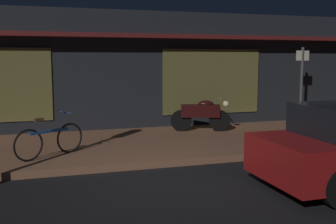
% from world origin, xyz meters
% --- Properties ---
extents(ground_plane, '(60.00, 60.00, 0.00)m').
position_xyz_m(ground_plane, '(0.00, 0.00, 0.00)').
color(ground_plane, black).
extents(sidewalk_slab, '(18.00, 4.00, 0.15)m').
position_xyz_m(sidewalk_slab, '(0.00, 3.00, 0.07)').
color(sidewalk_slab, brown).
rests_on(sidewalk_slab, ground_plane).
extents(storefront_building, '(18.00, 3.30, 3.60)m').
position_xyz_m(storefront_building, '(0.00, 6.39, 1.80)').
color(storefront_building, black).
rests_on(storefront_building, ground_plane).
extents(motorcycle, '(1.66, 0.74, 0.97)m').
position_xyz_m(motorcycle, '(2.45, 3.96, 0.65)').
color(motorcycle, black).
rests_on(motorcycle, sidewalk_slab).
extents(bicycle_parked, '(1.42, 0.93, 0.91)m').
position_xyz_m(bicycle_parked, '(-1.75, 2.02, 0.51)').
color(bicycle_parked, black).
rests_on(bicycle_parked, sidewalk_slab).
extents(sign_post, '(0.44, 0.09, 2.40)m').
position_xyz_m(sign_post, '(5.75, 3.99, 1.51)').
color(sign_post, '#47474C').
rests_on(sign_post, sidewalk_slab).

